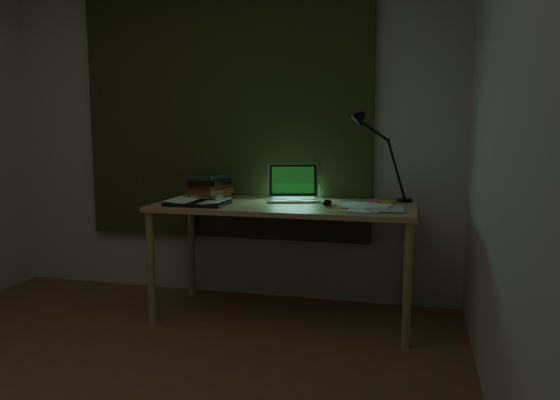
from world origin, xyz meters
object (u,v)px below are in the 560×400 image
at_px(desk, 284,261).
at_px(loose_papers, 371,207).
at_px(open_textbook, 198,202).
at_px(book_stack, 210,186).
at_px(desk_lamp, 406,160).
at_px(laptop, 293,183).

xyz_separation_m(desk, loose_papers, (0.57, -0.05, 0.40)).
bearing_deg(open_textbook, book_stack, 98.43).
xyz_separation_m(open_textbook, loose_papers, (1.11, 0.13, -0.01)).
relative_size(desk, desk_lamp, 3.03).
distance_m(desk, open_textbook, 0.70).
height_order(laptop, loose_papers, laptop).
relative_size(desk, laptop, 4.33).
bearing_deg(laptop, book_stack, 163.67).
height_order(laptop, book_stack, laptop).
relative_size(book_stack, loose_papers, 0.77).
bearing_deg(book_stack, laptop, -2.36).
distance_m(laptop, desk_lamp, 0.77).
height_order(open_textbook, book_stack, book_stack).
distance_m(desk, loose_papers, 0.70).
bearing_deg(laptop, desk, -113.50).
bearing_deg(desk_lamp, laptop, -175.55).
xyz_separation_m(open_textbook, desk_lamp, (1.31, 0.47, 0.27)).
xyz_separation_m(desk, open_textbook, (-0.54, -0.17, 0.41)).
distance_m(laptop, open_textbook, 0.66).
bearing_deg(loose_papers, open_textbook, -173.41).
height_order(loose_papers, desk_lamp, desk_lamp).
bearing_deg(desk_lamp, desk, -165.25).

